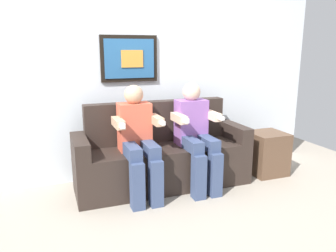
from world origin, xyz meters
TOP-DOWN VIEW (x-y plane):
  - ground_plane at (0.00, 0.00)m, footprint 5.53×5.53m
  - back_wall_assembly at (-0.01, 0.76)m, footprint 4.25×0.10m
  - couch at (0.00, 0.33)m, footprint 1.85×0.58m
  - person_on_left at (-0.31, 0.16)m, footprint 0.46×0.56m
  - person_on_right at (0.31, 0.16)m, footprint 0.46×0.56m
  - side_table_right at (1.28, 0.22)m, footprint 0.40×0.40m

SIDE VIEW (x-z plane):
  - ground_plane at x=0.00m, z-range 0.00..0.00m
  - side_table_right at x=1.28m, z-range 0.00..0.50m
  - couch at x=0.00m, z-range -0.14..0.76m
  - person_on_left at x=-0.31m, z-range 0.05..1.16m
  - person_on_right at x=0.31m, z-range 0.05..1.16m
  - back_wall_assembly at x=-0.01m, z-range 0.00..2.60m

